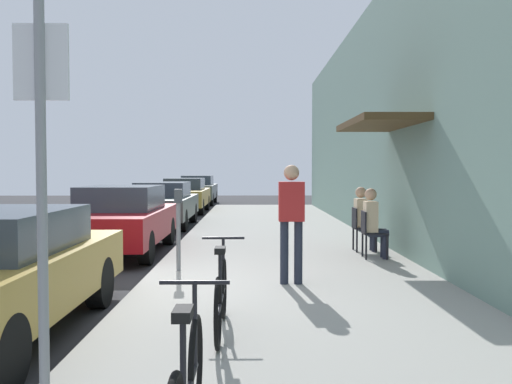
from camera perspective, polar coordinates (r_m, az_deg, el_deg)
name	(u,v)px	position (r m, az deg, el deg)	size (l,w,h in m)	color
ground_plane	(136,295)	(7.97, -12.46, -10.41)	(60.00, 60.00, 0.00)	#2D2D30
sidewalk_slab	(286,265)	(9.77, 3.19, -7.64)	(4.50, 32.00, 0.12)	#9E9B93
building_facade	(423,105)	(10.14, 17.02, 8.65)	(1.40, 32.00, 5.77)	gray
parked_car_1	(121,219)	(11.77, -13.93, -2.72)	(1.80, 4.40, 1.41)	maroon
parked_car_2	(163,203)	(17.10, -9.72, -1.18)	(1.80, 4.40, 1.37)	#47514C
parked_car_3	(185,195)	(22.70, -7.46, -0.28)	(1.80, 4.40, 1.41)	#A58433
parked_car_4	(198,189)	(28.16, -6.12, 0.27)	(1.80, 4.40, 1.47)	#47514C
parking_meter	(178,223)	(8.89, -8.11, -3.26)	(0.12, 0.10, 1.32)	slate
street_sign	(42,188)	(3.40, -21.44, 0.37)	(0.32, 0.06, 2.60)	gray
bicycle_1	(221,297)	(5.57, -3.67, -10.85)	(0.46, 1.71, 0.90)	black
cafe_chair_0	(370,231)	(10.31, 11.85, -4.00)	(0.45, 0.45, 0.87)	black
seated_patron_0	(374,221)	(10.30, 12.19, -2.93)	(0.43, 0.37, 1.29)	#232838
cafe_chair_1	(361,226)	(11.18, 10.86, -3.50)	(0.44, 0.44, 0.87)	black
seated_patron_1	(364,216)	(11.17, 11.17, -2.52)	(0.43, 0.36, 1.29)	#232838
pedestrian_standing	(291,214)	(7.78, 3.72, -2.31)	(0.36, 0.22, 1.70)	#232838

